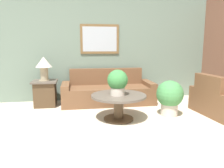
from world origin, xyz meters
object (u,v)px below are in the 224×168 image
Objects in this scene: armchair at (222,102)px; coffee_table at (119,102)px; couch_main at (108,92)px; potted_plant_floor at (170,96)px; table_lamp at (44,65)px; potted_plant_on_table at (118,82)px; side_table at (45,93)px.

coffee_table is (-2.15, 0.03, 0.08)m from armchair.
potted_plant_floor is at bearing -47.18° from couch_main.
couch_main is 2.12× the size of coffee_table.
table_lamp is 0.77× the size of potted_plant_floor.
coffee_table is 1.45× the size of potted_plant_floor.
potted_plant_on_table is at bearing -90.05° from couch_main.
potted_plant_on_table reaches higher than coffee_table.
armchair is at bearing -19.02° from table_lamp.
side_table is at bearing 139.72° from potted_plant_on_table.
table_lamp reaches higher than potted_plant_floor.
couch_main reaches higher than side_table.
potted_plant_on_table is 0.67× the size of potted_plant_floor.
potted_plant_floor is at bearing 5.55° from potted_plant_on_table.
table_lamp is (-1.49, -0.02, 0.69)m from couch_main.
potted_plant_on_table is (-0.00, -1.28, 0.47)m from couch_main.
armchair is 2.18× the size of table_lamp.
coffee_table is 1.74× the size of side_table.
side_table is (-1.49, -0.02, 0.03)m from couch_main.
table_lamp is at bearing -179.15° from couch_main.
armchair is 1.16× the size of coffee_table.
coffee_table is at bearing -175.84° from potted_plant_floor.
coffee_table is 1.07m from potted_plant_floor.
coffee_table is at bearing 45.97° from potted_plant_on_table.
potted_plant_on_table reaches higher than couch_main.
couch_main is at bearing 55.41° from armchair.
table_lamp is 2.88m from potted_plant_floor.
side_table is (-1.51, 1.23, -0.05)m from coffee_table.
side_table is 0.83× the size of potted_plant_floor.
couch_main is 1.83× the size of armchair.
coffee_table is at bearing -39.12° from side_table.
coffee_table is 2.04m from table_lamp.
armchair is 1.67× the size of potted_plant_floor.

